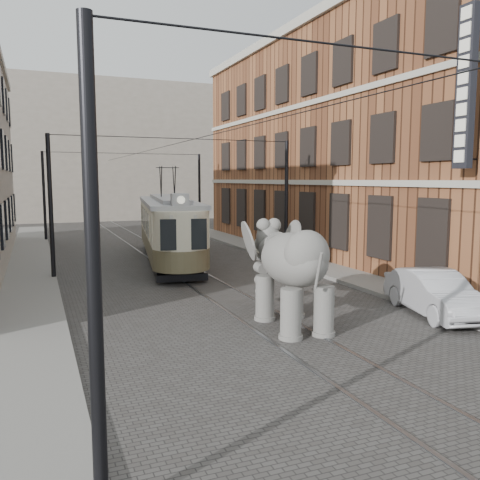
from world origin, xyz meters
name	(u,v)px	position (x,y,z in m)	size (l,w,h in m)	color
ground	(232,300)	(0.00, 0.00, 0.00)	(120.00, 120.00, 0.00)	#403E3B
tram_rails	(232,299)	(0.00, 0.00, 0.01)	(1.54, 80.00, 0.02)	slate
sidewalk_right	(374,284)	(6.00, 0.00, 0.07)	(2.00, 60.00, 0.15)	slate
sidewalk_left	(29,317)	(-6.50, 0.00, 0.07)	(2.00, 60.00, 0.15)	slate
brick_building	(352,147)	(11.00, 9.00, 6.00)	(8.00, 26.00, 12.00)	brown
distant_block	(95,152)	(0.00, 40.00, 7.00)	(28.00, 10.00, 14.00)	gray
catenary	(185,206)	(-0.20, 5.00, 3.00)	(11.00, 30.20, 6.00)	black
tram	(168,214)	(0.07, 9.10, 2.39)	(2.49, 12.06, 4.79)	beige
elephant	(293,275)	(0.41, -3.69, 1.49)	(2.69, 4.88, 2.99)	#5F5D58
parked_car	(435,293)	(5.07, -4.19, 0.69)	(1.47, 4.19, 1.38)	#ACABB0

